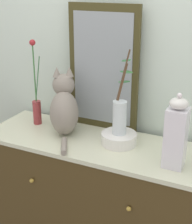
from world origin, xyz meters
TOP-DOWN VIEW (x-y plane):
  - wall_back at (0.00, 0.30)m, footprint 4.40×0.08m
  - sideboard at (0.00, -0.00)m, footprint 1.32×0.47m
  - mirror_leaning at (-0.05, 0.20)m, footprint 0.43×0.03m
  - cat_sitting at (-0.22, 0.03)m, footprint 0.28×0.40m
  - vase_slim_green at (-0.45, 0.07)m, footprint 0.07×0.05m
  - bowl_porcelain at (0.13, 0.03)m, footprint 0.20×0.20m
  - vase_glass_clear at (0.13, 0.04)m, footprint 0.10×0.16m
  - jar_lidded_porcelain at (0.46, -0.08)m, footprint 0.10×0.10m

SIDE VIEW (x-z plane):
  - sideboard at x=0.00m, z-range 0.00..0.93m
  - bowl_porcelain at x=0.13m, z-range 0.93..0.99m
  - vase_slim_green at x=-0.45m, z-range 0.79..1.32m
  - cat_sitting at x=-0.22m, z-range 0.89..1.28m
  - jar_lidded_porcelain at x=0.46m, z-range 0.91..1.29m
  - vase_glass_clear at x=0.13m, z-range 0.87..1.34m
  - mirror_leaning at x=-0.05m, z-range 0.93..1.66m
  - wall_back at x=0.00m, z-range 0.00..2.60m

